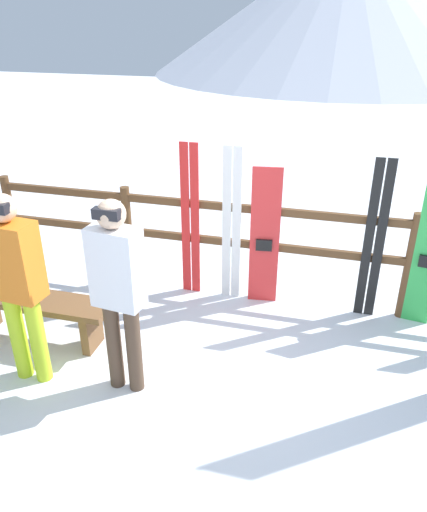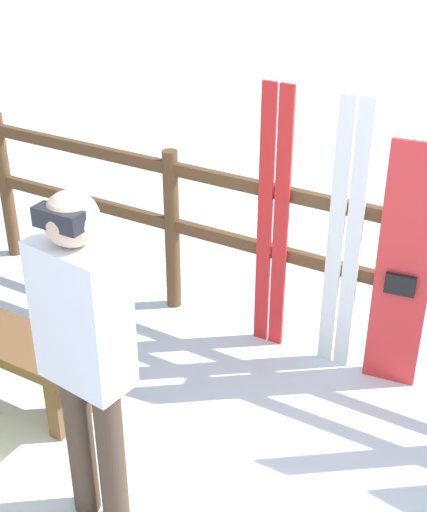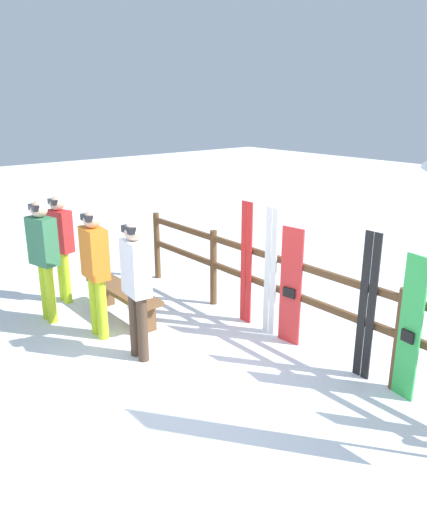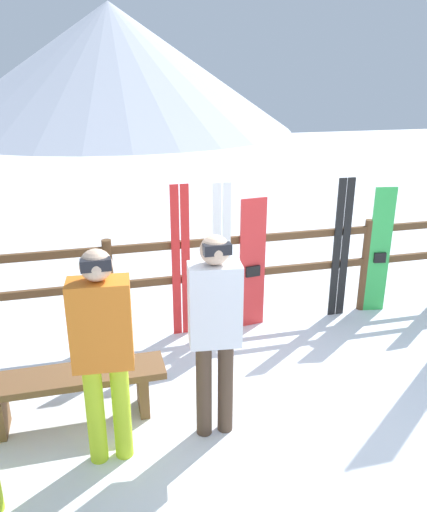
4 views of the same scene
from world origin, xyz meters
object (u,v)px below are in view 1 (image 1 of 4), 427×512
at_px(person_orange, 16,278).
at_px(ski_pair_white, 232,226).
at_px(bench, 35,308).
at_px(ski_pair_red, 190,221).
at_px(ski_pair_black, 374,241).
at_px(person_white, 118,285).
at_px(snowboard_red, 265,238).

relative_size(person_orange, ski_pair_white, 0.99).
distance_m(bench, ski_pair_red, 1.77).
xyz_separation_m(person_orange, ski_pair_black, (2.75, 1.75, -0.14)).
relative_size(bench, ski_pair_black, 0.91).
relative_size(bench, person_orange, 0.91).
height_order(person_white, ski_pair_red, ski_pair_red).
height_order(person_orange, ski_pair_black, person_orange).
bearing_deg(bench, person_orange, -62.17).
relative_size(person_white, ski_pair_black, 1.00).
bearing_deg(bench, person_white, -20.83).
xyz_separation_m(person_orange, ski_pair_red, (0.88, 1.75, -0.13)).
distance_m(person_white, snowboard_red, 1.88).
relative_size(ski_pair_red, ski_pair_black, 1.02).
relative_size(person_white, ski_pair_white, 0.99).
relative_size(person_white, snowboard_red, 1.12).
bearing_deg(ski_pair_black, snowboard_red, -179.82).
bearing_deg(person_white, bench, 159.17).
height_order(bench, snowboard_red, snowboard_red).
height_order(bench, ski_pair_black, ski_pair_black).
distance_m(person_white, ski_pair_white, 1.74).
distance_m(person_orange, ski_pair_black, 3.26).
relative_size(bench, snowboard_red, 1.01).
bearing_deg(snowboard_red, person_white, -117.26).
bearing_deg(bench, ski_pair_white, 38.05).
bearing_deg(ski_pair_black, person_orange, -147.44).
distance_m(snowboard_red, ski_pair_black, 1.07).
bearing_deg(person_white, snowboard_red, 62.74).
bearing_deg(snowboard_red, ski_pair_red, 179.75).
bearing_deg(snowboard_red, ski_pair_white, 179.44).
relative_size(ski_pair_red, ski_pair_white, 1.00).
bearing_deg(person_white, ski_pair_red, 88.11).
height_order(bench, person_orange, person_orange).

